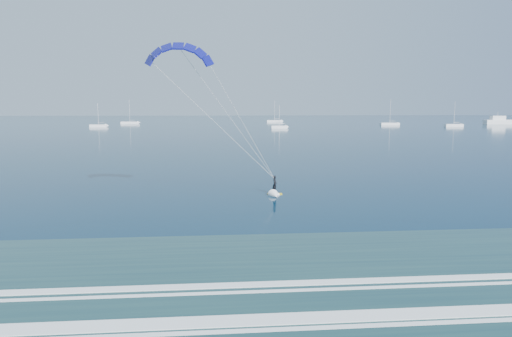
{
  "coord_description": "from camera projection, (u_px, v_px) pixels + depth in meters",
  "views": [
    {
      "loc": [
        -2.02,
        -13.31,
        9.34
      ],
      "look_at": [
        1.48,
        27.14,
        3.78
      ],
      "focal_mm": 32.0,
      "sensor_mm": 36.0,
      "label": 1
    }
  ],
  "objects": [
    {
      "name": "sailboat_5",
      "position": [
        390.0,
        124.0,
        226.21
      ],
      "size": [
        9.38,
        2.4,
        12.71
      ],
      "color": "white",
      "rests_on": "ground"
    },
    {
      "name": "sailboat_2",
      "position": [
        130.0,
        123.0,
        241.89
      ],
      "size": [
        9.43,
        2.4,
        12.62
      ],
      "color": "white",
      "rests_on": "ground"
    },
    {
      "name": "sailboat_3",
      "position": [
        279.0,
        127.0,
        192.55
      ],
      "size": [
        6.81,
        2.4,
        9.71
      ],
      "color": "white",
      "rests_on": "ground"
    },
    {
      "name": "sailboat_6",
      "position": [
        454.0,
        125.0,
        209.49
      ],
      "size": [
        8.36,
        2.4,
        11.38
      ],
      "color": "white",
      "rests_on": "ground"
    },
    {
      "name": "kitesurfer_rig",
      "position": [
        231.0,
        118.0,
        43.71
      ],
      "size": [
        14.11,
        8.87,
        15.87
      ],
      "color": "gold",
      "rests_on": "ground"
    },
    {
      "name": "sailboat_4",
      "position": [
        275.0,
        121.0,
        268.05
      ],
      "size": [
        9.26,
        2.4,
        12.51
      ],
      "color": "white",
      "rests_on": "ground"
    },
    {
      "name": "motor_yacht",
      "position": [
        499.0,
        121.0,
        238.62
      ],
      "size": [
        15.59,
        4.16,
        6.36
      ],
      "color": "white",
      "rests_on": "ground"
    },
    {
      "name": "sailboat_1",
      "position": [
        99.0,
        126.0,
        203.96
      ],
      "size": [
        7.59,
        2.4,
        10.57
      ],
      "color": "white",
      "rests_on": "ground"
    }
  ]
}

